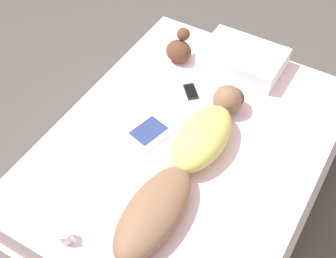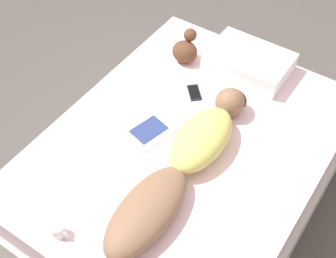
{
  "view_description": "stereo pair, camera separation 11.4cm",
  "coord_description": "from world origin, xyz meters",
  "views": [
    {
      "loc": [
        0.81,
        -1.6,
        2.68
      ],
      "look_at": [
        -0.12,
        -0.01,
        0.58
      ],
      "focal_mm": 50.0,
      "sensor_mm": 36.0,
      "label": 1
    },
    {
      "loc": [
        0.9,
        -1.54,
        2.68
      ],
      "look_at": [
        -0.12,
        -0.01,
        0.58
      ],
      "focal_mm": 50.0,
      "sensor_mm": 36.0,
      "label": 2
    }
  ],
  "objects": [
    {
      "name": "cell_phone",
      "position": [
        -0.18,
        0.38,
        0.54
      ],
      "size": [
        0.15,
        0.16,
        0.01
      ],
      "rotation": [
        0.0,
        0.0,
        0.76
      ],
      "color": "black",
      "rests_on": "bed"
    },
    {
      "name": "pillow",
      "position": [
        0.0,
        0.79,
        0.6
      ],
      "size": [
        0.54,
        0.37,
        0.13
      ],
      "color": "white",
      "rests_on": "bed"
    },
    {
      "name": "bed",
      "position": [
        0.0,
        0.0,
        0.26
      ],
      "size": [
        1.59,
        2.08,
        0.53
      ],
      "color": "beige",
      "rests_on": "ground_plane"
    },
    {
      "name": "plush_toy",
      "position": [
        -0.41,
        0.63,
        0.62
      ],
      "size": [
        0.18,
        0.19,
        0.22
      ],
      "color": "brown",
      "rests_on": "bed"
    },
    {
      "name": "open_magazine",
      "position": [
        -0.34,
        -0.02,
        0.54
      ],
      "size": [
        0.51,
        0.39,
        0.01
      ],
      "rotation": [
        0.0,
        0.0,
        -0.25
      ],
      "color": "silver",
      "rests_on": "bed"
    },
    {
      "name": "ground_plane",
      "position": [
        0.0,
        0.0,
        0.0
      ],
      "size": [
        12.0,
        12.0,
        0.0
      ],
      "primitive_type": "plane",
      "color": "#4C4742"
    },
    {
      "name": "coffee_mug",
      "position": [
        -0.21,
        -0.88,
        0.57
      ],
      "size": [
        0.1,
        0.07,
        0.08
      ],
      "color": "white",
      "rests_on": "bed"
    },
    {
      "name": "person",
      "position": [
        0.1,
        -0.18,
        0.62
      ],
      "size": [
        0.3,
        1.34,
        0.18
      ],
      "rotation": [
        0.0,
        0.0,
        0.02
      ],
      "color": "brown",
      "rests_on": "bed"
    }
  ]
}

